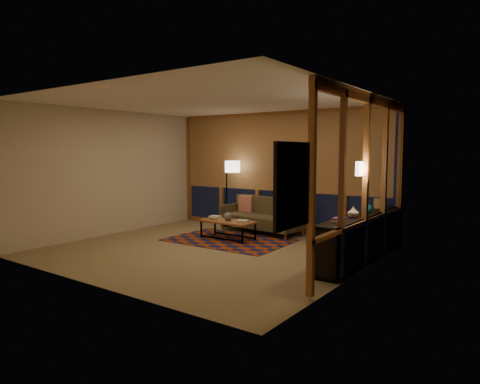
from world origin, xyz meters
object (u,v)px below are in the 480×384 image
Objects in this scene: coffee_table at (228,230)px; floor_lamp at (227,193)px; bookshelf at (362,237)px; sofa at (261,215)px.

coffee_table is 1.68m from floor_lamp.
coffee_table is 0.73× the size of floor_lamp.
floor_lamp is at bearing 162.07° from bookshelf.
bookshelf is at bearing -14.19° from sofa.
bookshelf is (2.65, -1.00, -0.01)m from sofa.
sofa is 2.83m from bookshelf.
bookshelf is at bearing 12.57° from floor_lamp.
floor_lamp reaches higher than sofa.
sofa reaches higher than bookshelf.
sofa is at bearing 19.23° from floor_lamp.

